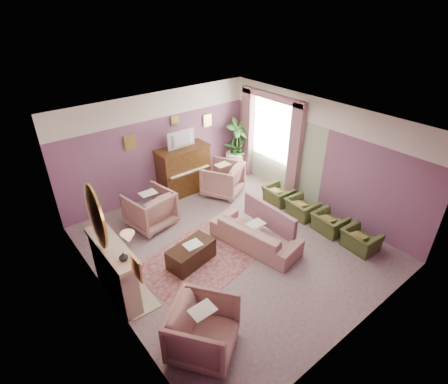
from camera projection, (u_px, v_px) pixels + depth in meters
floor at (232, 245)px, 7.82m from camera, size 5.50×6.00×0.01m
ceiling at (234, 125)px, 6.41m from camera, size 5.50×6.00×0.01m
wall_back at (159, 146)px, 9.13m from camera, size 5.50×0.02×2.80m
wall_front at (365, 271)px, 5.09m from camera, size 5.50×0.02×2.80m
wall_left at (102, 244)px, 5.63m from camera, size 0.02×6.00×2.80m
wall_right at (318, 156)px, 8.60m from camera, size 0.02×6.00×2.80m
picture_rail_band at (155, 106)px, 8.59m from camera, size 5.50×0.01×0.65m
stripe_panel at (278, 152)px, 9.63m from camera, size 0.01×3.00×2.15m
fireplace_surround at (115, 272)px, 6.27m from camera, size 0.30×1.40×1.10m
fireplace_inset at (121, 276)px, 6.40m from camera, size 0.18×0.72×0.68m
fire_ember at (125, 282)px, 6.52m from camera, size 0.06×0.54×0.10m
mantel_shelf at (111, 247)px, 6.00m from camera, size 0.40×1.55×0.07m
hearth at (129, 289)px, 6.65m from camera, size 0.55×1.50×0.02m
mirror_frame at (96, 217)px, 5.59m from camera, size 0.04×0.72×1.20m
mirror_glass at (98, 216)px, 5.60m from camera, size 0.01×0.60×1.06m
sconce_shade at (128, 238)px, 4.83m from camera, size 0.20×0.20×0.16m
piano at (184, 171)px, 9.57m from camera, size 1.40×0.60×1.30m
piano_keyshelf at (191, 173)px, 9.30m from camera, size 1.30×0.12×0.06m
piano_keys at (191, 172)px, 9.28m from camera, size 1.20×0.08×0.02m
piano_top at (182, 148)px, 9.23m from camera, size 1.45×0.65×0.04m
television at (183, 139)px, 9.06m from camera, size 0.80×0.12×0.48m
print_back_left at (130, 142)px, 8.51m from camera, size 0.30×0.03×0.38m
print_back_right at (207, 120)px, 9.75m from camera, size 0.26×0.03×0.34m
print_back_mid at (175, 120)px, 9.08m from camera, size 0.22×0.03×0.26m
print_left_wall at (136, 268)px, 4.68m from camera, size 0.03×0.28×0.36m
window_blind at (272, 128)px, 9.47m from camera, size 0.03×1.40×1.80m
curtain_left at (295, 153)px, 9.01m from camera, size 0.16×0.34×2.60m
curtain_right at (247, 133)px, 10.25m from camera, size 0.16×0.34×2.60m
pelmet at (273, 97)px, 8.99m from camera, size 0.16×2.20×0.16m
mantel_plant at (98, 224)px, 6.29m from camera, size 0.16×0.16×0.28m
mantel_vase at (124, 257)px, 5.62m from camera, size 0.16×0.16×0.16m
area_rug at (200, 260)px, 7.38m from camera, size 2.78×2.22×0.01m
coffee_table at (191, 254)px, 7.20m from camera, size 1.08×0.68×0.45m
table_paper at (193, 244)px, 7.11m from camera, size 0.35×0.28×0.01m
sofa at (255, 230)px, 7.61m from camera, size 0.67×2.02×0.82m
sofa_throw at (269, 216)px, 7.73m from camera, size 0.10×1.53×0.56m
floral_armchair_left at (150, 207)px, 8.24m from camera, size 0.96×0.96×1.00m
floral_armchair_right at (223, 177)px, 9.54m from camera, size 0.96×0.96×1.00m
floral_armchair_front at (203, 328)px, 5.31m from camera, size 0.96×0.96×1.00m
olive_chair_a at (361, 237)px, 7.54m from camera, size 0.51×0.72×0.63m
olive_chair_b at (330, 220)px, 8.10m from camera, size 0.51×0.72×0.63m
olive_chair_c at (302, 206)px, 8.65m from camera, size 0.51×0.72×0.63m
olive_chair_d at (278, 193)px, 9.20m from camera, size 0.51×0.72×0.63m
side_table at (234, 163)px, 10.66m from camera, size 0.52×0.52×0.70m
side_plant_big at (235, 148)px, 10.40m from camera, size 0.30×0.30×0.34m
side_plant_small at (240, 149)px, 10.41m from camera, size 0.16×0.16×0.28m
palm_pot at (237, 169)px, 10.75m from camera, size 0.34×0.34×0.34m
palm_plant at (237, 142)px, 10.30m from camera, size 0.76×0.76×1.44m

